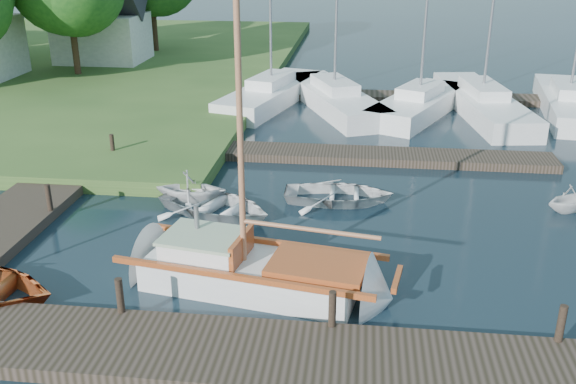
# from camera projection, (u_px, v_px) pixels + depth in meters

# --- Properties ---
(ground) EXTENTS (160.00, 160.00, 0.00)m
(ground) POSITION_uv_depth(u_px,v_px,m) (288.00, 231.00, 18.11)
(ground) COLOR black
(ground) RESTS_ON ground
(near_dock) EXTENTS (18.00, 2.20, 0.30)m
(near_dock) POSITION_uv_depth(u_px,v_px,m) (252.00, 356.00, 12.53)
(near_dock) COLOR black
(near_dock) RESTS_ON ground
(left_dock) EXTENTS (2.20, 18.00, 0.30)m
(left_dock) POSITION_uv_depth(u_px,v_px,m) (50.00, 188.00, 20.76)
(left_dock) COLOR black
(left_dock) RESTS_ON ground
(far_dock) EXTENTS (14.00, 1.60, 0.30)m
(far_dock) POSITION_uv_depth(u_px,v_px,m) (362.00, 156.00, 23.82)
(far_dock) COLOR black
(far_dock) RESTS_ON ground
(pontoon) EXTENTS (30.00, 1.60, 0.30)m
(pontoon) POSITION_uv_depth(u_px,v_px,m) (526.00, 100.00, 31.70)
(pontoon) COLOR black
(pontoon) RESTS_ON ground
(mooring_post_1) EXTENTS (0.16, 0.16, 0.80)m
(mooring_post_1) POSITION_uv_depth(u_px,v_px,m) (120.00, 295.00, 13.57)
(mooring_post_1) COLOR black
(mooring_post_1) RESTS_ON near_dock
(mooring_post_2) EXTENTS (0.16, 0.16, 0.80)m
(mooring_post_2) POSITION_uv_depth(u_px,v_px,m) (332.00, 309.00, 13.08)
(mooring_post_2) COLOR black
(mooring_post_2) RESTS_ON near_dock
(mooring_post_3) EXTENTS (0.16, 0.16, 0.80)m
(mooring_post_3) POSITION_uv_depth(u_px,v_px,m) (561.00, 323.00, 12.59)
(mooring_post_3) COLOR black
(mooring_post_3) RESTS_ON near_dock
(mooring_post_4) EXTENTS (0.16, 0.16, 0.80)m
(mooring_post_4) POSITION_uv_depth(u_px,v_px,m) (49.00, 197.00, 18.60)
(mooring_post_4) COLOR black
(mooring_post_4) RESTS_ON left_dock
(mooring_post_5) EXTENTS (0.16, 0.16, 0.80)m
(mooring_post_5) POSITION_uv_depth(u_px,v_px,m) (112.00, 145.00, 23.21)
(mooring_post_5) COLOR black
(mooring_post_5) RESTS_ON left_dock
(sailboat) EXTENTS (7.38, 3.17, 9.83)m
(sailboat) POSITION_uv_depth(u_px,v_px,m) (259.00, 274.00, 15.13)
(sailboat) COLOR silver
(sailboat) RESTS_ON ground
(tender_a) EXTENTS (4.32, 3.77, 0.75)m
(tender_a) POSITION_uv_depth(u_px,v_px,m) (216.00, 203.00, 19.08)
(tender_a) COLOR silver
(tender_a) RESTS_ON ground
(tender_b) EXTENTS (2.22, 1.93, 1.16)m
(tender_b) POSITION_uv_depth(u_px,v_px,m) (191.00, 185.00, 19.82)
(tender_b) COLOR silver
(tender_b) RESTS_ON ground
(tender_c) EXTENTS (3.45, 2.51, 0.70)m
(tender_c) POSITION_uv_depth(u_px,v_px,m) (339.00, 191.00, 19.99)
(tender_c) COLOR silver
(tender_c) RESTS_ON ground
(tender_d) EXTENTS (2.31, 2.21, 0.94)m
(tender_d) POSITION_uv_depth(u_px,v_px,m) (572.00, 196.00, 19.30)
(tender_d) COLOR silver
(tender_d) RESTS_ON ground
(marina_boat_0) EXTENTS (4.43, 9.05, 11.28)m
(marina_boat_0) POSITION_uv_depth(u_px,v_px,m) (271.00, 92.00, 31.55)
(marina_boat_0) COLOR silver
(marina_boat_0) RESTS_ON ground
(marina_boat_1) EXTENTS (5.59, 9.29, 10.27)m
(marina_boat_1) POSITION_uv_depth(u_px,v_px,m) (334.00, 97.00, 30.64)
(marina_boat_1) COLOR silver
(marina_boat_1) RESTS_ON ground
(marina_boat_2) EXTENTS (5.25, 7.92, 11.15)m
(marina_boat_2) POSITION_uv_depth(u_px,v_px,m) (419.00, 102.00, 29.57)
(marina_boat_2) COLOR silver
(marina_boat_2) RESTS_ON ground
(marina_boat_3) EXTENTS (3.60, 10.24, 12.22)m
(marina_boat_3) POSITION_uv_depth(u_px,v_px,m) (482.00, 101.00, 29.88)
(marina_boat_3) COLOR silver
(marina_boat_3) RESTS_ON ground
(marina_boat_4) EXTENTS (3.36, 9.28, 10.02)m
(marina_boat_4) POSITION_uv_depth(u_px,v_px,m) (568.00, 101.00, 29.87)
(marina_boat_4) COLOR silver
(marina_boat_4) RESTS_ON ground
(house_c) EXTENTS (5.25, 4.00, 5.28)m
(house_c) POSITION_uv_depth(u_px,v_px,m) (102.00, 26.00, 38.92)
(house_c) COLOR beige
(house_c) RESTS_ON shore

